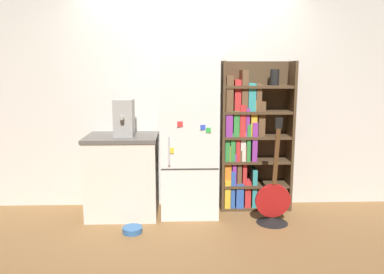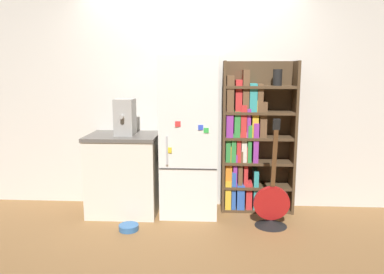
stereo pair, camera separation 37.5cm
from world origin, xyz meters
name	(u,v)px [view 1 (the left image)]	position (x,y,z in m)	size (l,w,h in m)	color
ground_plane	(190,218)	(0.00, 0.00, 0.00)	(16.00, 16.00, 0.00)	olive
wall_back	(189,97)	(0.00, 0.47, 1.30)	(8.00, 0.05, 2.60)	silver
refrigerator	(189,137)	(0.00, 0.17, 0.88)	(0.62, 0.58, 1.77)	white
bookshelf	(247,139)	(0.68, 0.32, 0.82)	(0.82, 0.30, 1.71)	#4C3823
kitchen_counter	(123,175)	(-0.74, 0.15, 0.45)	(0.78, 0.63, 0.90)	silver
espresso_machine	(124,118)	(-0.71, 0.12, 1.10)	(0.21, 0.30, 0.40)	#A5A39E
guitar	(273,208)	(0.88, -0.17, 0.17)	(0.38, 0.34, 1.15)	black
pet_bowl	(132,229)	(-0.59, -0.37, 0.03)	(0.20, 0.20, 0.06)	#3366A5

